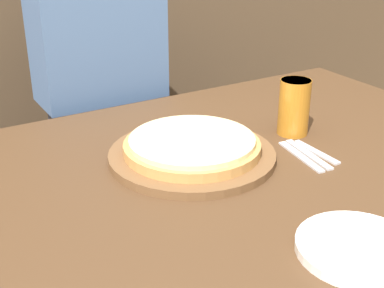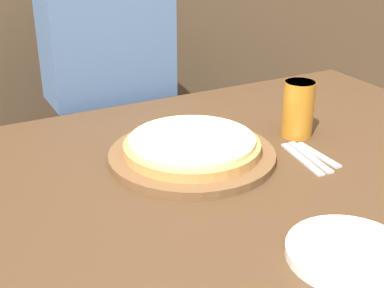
{
  "view_description": "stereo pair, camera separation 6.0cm",
  "coord_description": "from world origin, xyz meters",
  "px_view_note": "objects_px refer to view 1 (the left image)",
  "views": [
    {
      "loc": [
        -0.62,
        -0.91,
        1.31
      ],
      "look_at": [
        -0.03,
        0.09,
        0.78
      ],
      "focal_mm": 50.0,
      "sensor_mm": 36.0,
      "label": 1
    },
    {
      "loc": [
        -0.57,
        -0.94,
        1.31
      ],
      "look_at": [
        -0.03,
        0.09,
        0.78
      ],
      "focal_mm": 50.0,
      "sensor_mm": 36.0,
      "label": 2
    }
  ],
  "objects_px": {
    "fork": "(301,156)",
    "dinner_knife": "(308,154)",
    "pizza_on_board": "(192,150)",
    "beer_glass": "(294,105)",
    "spoon": "(316,152)",
    "diner_person": "(103,117)",
    "dinner_plate": "(359,248)"
  },
  "relations": [
    {
      "from": "dinner_knife",
      "to": "spoon",
      "type": "relative_size",
      "value": 1.18
    },
    {
      "from": "beer_glass",
      "to": "fork",
      "type": "xyz_separation_m",
      "value": [
        -0.08,
        -0.13,
        -0.08
      ]
    },
    {
      "from": "dinner_knife",
      "to": "fork",
      "type": "bearing_deg",
      "value": 180.0
    },
    {
      "from": "dinner_plate",
      "to": "diner_person",
      "type": "bearing_deg",
      "value": 93.06
    },
    {
      "from": "spoon",
      "to": "diner_person",
      "type": "distance_m",
      "value": 0.77
    },
    {
      "from": "beer_glass",
      "to": "spoon",
      "type": "height_order",
      "value": "beer_glass"
    },
    {
      "from": "pizza_on_board",
      "to": "spoon",
      "type": "distance_m",
      "value": 0.31
    },
    {
      "from": "pizza_on_board",
      "to": "diner_person",
      "type": "bearing_deg",
      "value": 89.7
    },
    {
      "from": "dinner_plate",
      "to": "spoon",
      "type": "xyz_separation_m",
      "value": [
        0.22,
        0.35,
        -0.01
      ]
    },
    {
      "from": "fork",
      "to": "spoon",
      "type": "distance_m",
      "value": 0.05
    },
    {
      "from": "beer_glass",
      "to": "pizza_on_board",
      "type": "bearing_deg",
      "value": -179.96
    },
    {
      "from": "dinner_plate",
      "to": "spoon",
      "type": "bearing_deg",
      "value": 57.53
    },
    {
      "from": "dinner_knife",
      "to": "diner_person",
      "type": "bearing_deg",
      "value": 109.59
    },
    {
      "from": "spoon",
      "to": "pizza_on_board",
      "type": "bearing_deg",
      "value": 155.72
    },
    {
      "from": "pizza_on_board",
      "to": "dinner_plate",
      "type": "distance_m",
      "value": 0.48
    },
    {
      "from": "pizza_on_board",
      "to": "fork",
      "type": "distance_m",
      "value": 0.27
    },
    {
      "from": "beer_glass",
      "to": "dinner_plate",
      "type": "height_order",
      "value": "beer_glass"
    },
    {
      "from": "spoon",
      "to": "diner_person",
      "type": "height_order",
      "value": "diner_person"
    },
    {
      "from": "fork",
      "to": "diner_person",
      "type": "relative_size",
      "value": 0.14
    },
    {
      "from": "dinner_knife",
      "to": "diner_person",
      "type": "height_order",
      "value": "diner_person"
    },
    {
      "from": "dinner_plate",
      "to": "diner_person",
      "type": "distance_m",
      "value": 1.07
    },
    {
      "from": "pizza_on_board",
      "to": "dinner_knife",
      "type": "xyz_separation_m",
      "value": [
        0.26,
        -0.13,
        -0.02
      ]
    },
    {
      "from": "diner_person",
      "to": "pizza_on_board",
      "type": "bearing_deg",
      "value": -90.3
    },
    {
      "from": "dinner_knife",
      "to": "spoon",
      "type": "bearing_deg",
      "value": 0.0
    },
    {
      "from": "pizza_on_board",
      "to": "beer_glass",
      "type": "relative_size",
      "value": 2.7
    },
    {
      "from": "dinner_plate",
      "to": "diner_person",
      "type": "height_order",
      "value": "diner_person"
    },
    {
      "from": "fork",
      "to": "dinner_knife",
      "type": "relative_size",
      "value": 1.0
    },
    {
      "from": "beer_glass",
      "to": "fork",
      "type": "distance_m",
      "value": 0.17
    },
    {
      "from": "fork",
      "to": "dinner_knife",
      "type": "distance_m",
      "value": 0.02
    },
    {
      "from": "fork",
      "to": "dinner_knife",
      "type": "height_order",
      "value": "same"
    },
    {
      "from": "dinner_plate",
      "to": "diner_person",
      "type": "xyz_separation_m",
      "value": [
        -0.06,
        1.06,
        -0.1
      ]
    },
    {
      "from": "pizza_on_board",
      "to": "fork",
      "type": "relative_size",
      "value": 2.23
    }
  ]
}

